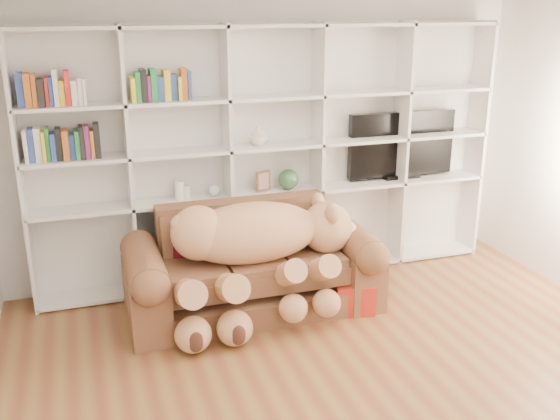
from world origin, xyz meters
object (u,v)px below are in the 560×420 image
object	(u,v)px
sofa	(252,272)
gift_box	(353,296)
teddy_bear	(256,247)
tv	(401,145)

from	to	relation	value
sofa	gift_box	xyz separation A→B (m)	(0.82, -0.32, -0.21)
teddy_bear	gift_box	bearing A→B (deg)	-5.93
teddy_bear	gift_box	distance (m)	0.99
sofa	tv	world-z (taller)	tv
sofa	tv	bearing A→B (deg)	20.77
sofa	teddy_bear	xyz separation A→B (m)	(-0.01, -0.18, 0.30)
sofa	teddy_bear	world-z (taller)	teddy_bear
teddy_bear	tv	bearing A→B (deg)	29.08
tv	gift_box	bearing A→B (deg)	-133.60
teddy_bear	sofa	bearing A→B (deg)	89.38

